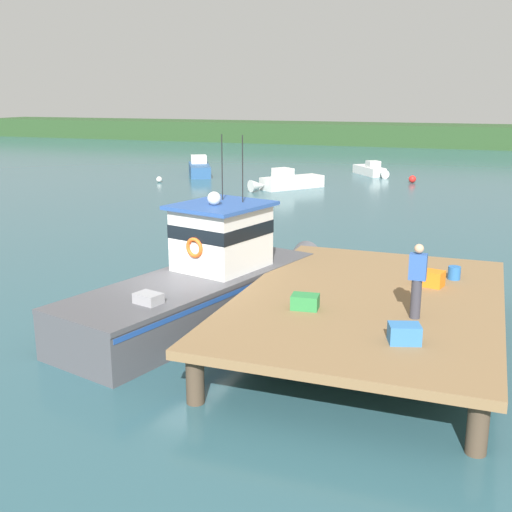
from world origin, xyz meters
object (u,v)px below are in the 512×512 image
Objects in this scene: deckhand_by_the_boat at (417,280)px; mooring_buoy_outer at (412,179)px; moored_boat_off_the_point at (287,182)px; main_fishing_boat at (208,280)px; crate_stack_near_edge at (431,278)px; moored_boat_far_left at (199,168)px; crate_single_far at (404,334)px; crate_stack_mid_dock at (305,302)px; bait_bucket at (454,273)px; moored_boat_outer_mooring at (371,170)px; mooring_buoy_inshore at (159,179)px.

deckhand_by_the_boat is 30.83m from mooring_buoy_outer.
main_fishing_boat is at bearing -77.65° from moored_boat_off_the_point.
crate_stack_near_edge is at bearing 8.74° from main_fishing_boat.
moored_boat_far_left is (-13.40, 27.87, -0.52)m from main_fishing_boat.
deckhand_by_the_boat is at bearing 88.89° from crate_single_far.
mooring_buoy_outer is at bearing 96.44° from crate_single_far.
bait_bucket reaches higher than crate_stack_mid_dock.
deckhand_by_the_boat reaches higher than moored_boat_far_left.
moored_boat_far_left is (-19.63, 26.18, -0.89)m from bait_bucket.
crate_stack_near_edge reaches higher than bait_bucket.
deckhand_by_the_boat reaches higher than crate_stack_near_edge.
main_fishing_boat is 3.77m from crate_stack_mid_dock.
bait_bucket is at bearing 15.23° from main_fishing_boat.
crate_stack_near_edge reaches higher than crate_stack_mid_dock.
crate_stack_mid_dock is 2.49m from deckhand_by_the_boat.
moored_boat_off_the_point is (-10.83, 22.44, -0.94)m from crate_stack_near_edge.
mooring_buoy_outer is at bearing 3.89° from moored_boat_far_left.
main_fishing_boat reaches higher than crate_stack_near_edge.
crate_stack_near_edge is 33.09m from moored_boat_far_left.
crate_stack_mid_dock is 1.76× the size of bait_bucket.
moored_boat_off_the_point reaches higher than mooring_buoy_outer.
crate_stack_near_edge is (0.13, 4.02, 0.01)m from crate_single_far.
crate_single_far reaches higher than moored_boat_outer_mooring.
crate_stack_near_edge reaches higher than moored_boat_far_left.
crate_single_far is 32.95m from mooring_buoy_inshore.
moored_boat_far_left is at bearing 80.45° from mooring_buoy_inshore.
bait_bucket is at bearing -81.12° from mooring_buoy_outer.
crate_stack_mid_dock is 34.23m from moored_boat_outer_mooring.
main_fishing_boat is 6.47m from bait_bucket.
mooring_buoy_outer is 17.16m from mooring_buoy_inshore.
bait_bucket is 0.06× the size of moored_boat_far_left.
mooring_buoy_inshore is at bearing -145.36° from moored_boat_outer_mooring.
crate_single_far is 36.38m from moored_boat_far_left.
crate_single_far is at bearing -67.98° from moored_boat_off_the_point.
deckhand_by_the_boat reaches higher than moored_boat_outer_mooring.
main_fishing_boat is 6.10× the size of deckhand_by_the_boat.
main_fishing_boat is 29.00m from mooring_buoy_outer.
deckhand_by_the_boat is (5.63, -1.64, 1.05)m from main_fishing_boat.
crate_stack_mid_dock is at bearing -129.83° from bait_bucket.
moored_boat_far_left is (-19.12, 26.99, -0.91)m from crate_stack_near_edge.
deckhand_by_the_boat is 31.82m from mooring_buoy_inshore.
deckhand_by_the_boat is 35.15m from moored_boat_far_left.
main_fishing_boat is 32.06m from moored_boat_outer_mooring.
bait_bucket is 29.67m from mooring_buoy_inshore.
main_fishing_boat is 16.56× the size of crate_stack_mid_dock.
moored_boat_outer_mooring is 7.88× the size of mooring_buoy_outer.
moored_boat_off_the_point is 9.09m from mooring_buoy_inshore.
moored_boat_far_left is at bearing 115.68° from main_fishing_boat.
deckhand_by_the_boat is at bearing 5.73° from crate_stack_mid_dock.
moored_boat_outer_mooring is at bearing 102.87° from crate_stack_near_edge.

